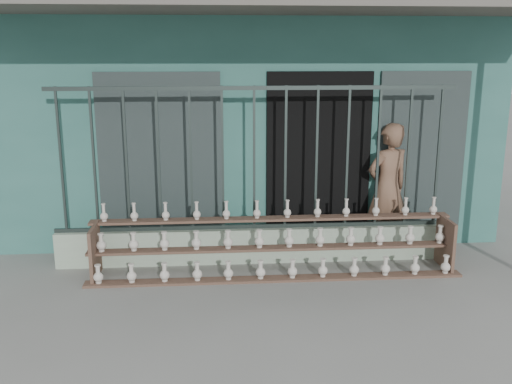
{
  "coord_description": "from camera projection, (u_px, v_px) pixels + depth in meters",
  "views": [
    {
      "loc": [
        -0.51,
        -5.65,
        2.65
      ],
      "look_at": [
        0.0,
        1.0,
        1.0
      ],
      "focal_mm": 40.0,
      "sensor_mm": 36.0,
      "label": 1
    }
  ],
  "objects": [
    {
      "name": "ground",
      "position": [
        263.0,
        304.0,
        6.14
      ],
      "size": [
        60.0,
        60.0,
        0.0
      ],
      "primitive_type": "plane",
      "color": "slate"
    },
    {
      "name": "parapet_wall",
      "position": [
        254.0,
        245.0,
        7.35
      ],
      "size": [
        5.0,
        0.2,
        0.45
      ],
      "primitive_type": "cube",
      "color": "#9CB198",
      "rests_on": "ground"
    },
    {
      "name": "elderly_woman",
      "position": [
        387.0,
        188.0,
        7.62
      ],
      "size": [
        0.75,
        0.63,
        1.75
      ],
      "primitive_type": "imported",
      "rotation": [
        0.0,
        0.0,
        3.53
      ],
      "color": "brown",
      "rests_on": "ground"
    },
    {
      "name": "workshop_building",
      "position": [
        242.0,
        113.0,
        9.85
      ],
      "size": [
        7.4,
        6.6,
        3.21
      ],
      "color": "#2F645B",
      "rests_on": "ground"
    },
    {
      "name": "shelf_rack",
      "position": [
        274.0,
        245.0,
        6.93
      ],
      "size": [
        4.5,
        0.68,
        0.85
      ],
      "color": "brown",
      "rests_on": "ground"
    },
    {
      "name": "security_fence",
      "position": [
        254.0,
        159.0,
        7.08
      ],
      "size": [
        5.0,
        0.04,
        1.8
      ],
      "color": "#283330",
      "rests_on": "parapet_wall"
    }
  ]
}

